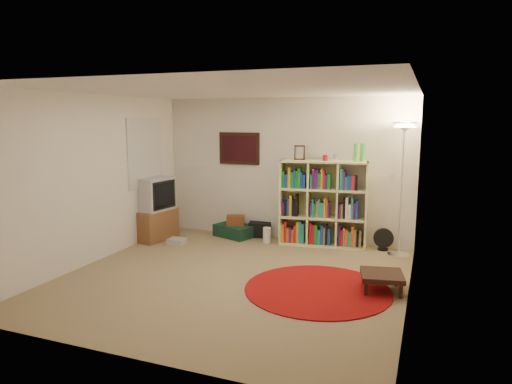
# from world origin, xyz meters

# --- Properties ---
(room) EXTENTS (4.54, 4.54, 2.54)m
(room) POSITION_xyz_m (-0.05, 0.05, 1.26)
(room) COLOR #897450
(room) RESTS_ON ground
(bookshelf) EXTENTS (1.49, 0.58, 1.74)m
(bookshelf) POSITION_xyz_m (0.74, 2.03, 0.70)
(bookshelf) COLOR #FBFFAA
(bookshelf) RESTS_ON ground
(floor_lamp) EXTENTS (0.48, 0.48, 2.09)m
(floor_lamp) POSITION_xyz_m (2.02, 1.84, 1.74)
(floor_lamp) COLOR white
(floor_lamp) RESTS_ON ground
(floor_fan) EXTENTS (0.33, 0.20, 0.37)m
(floor_fan) POSITION_xyz_m (1.77, 2.08, 0.19)
(floor_fan) COLOR black
(floor_fan) RESTS_ON ground
(tv_stand) EXTENTS (0.65, 0.84, 1.12)m
(tv_stand) POSITION_xyz_m (-2.15, 1.35, 0.54)
(tv_stand) COLOR brown
(tv_stand) RESTS_ON ground
(dvd_box) EXTENTS (0.30, 0.26, 0.10)m
(dvd_box) POSITION_xyz_m (-1.59, 1.20, 0.05)
(dvd_box) COLOR #BDBCC2
(dvd_box) RESTS_ON ground
(suitcase) EXTENTS (0.79, 0.64, 0.22)m
(suitcase) POSITION_xyz_m (-0.87, 2.01, 0.11)
(suitcase) COLOR #123124
(suitcase) RESTS_ON ground
(wicker_basket) EXTENTS (0.37, 0.31, 0.18)m
(wicker_basket) POSITION_xyz_m (-0.83, 1.99, 0.31)
(wicker_basket) COLOR brown
(wicker_basket) RESTS_ON suitcase
(duffel_bag) EXTENTS (0.46, 0.41, 0.27)m
(duffel_bag) POSITION_xyz_m (-0.43, 2.21, 0.14)
(duffel_bag) COLOR black
(duffel_bag) RESTS_ON ground
(paper_towel) EXTENTS (0.16, 0.16, 0.28)m
(paper_towel) POSITION_xyz_m (-0.16, 1.81, 0.14)
(paper_towel) COLOR white
(paper_towel) RESTS_ON ground
(red_rug) EXTENTS (1.85, 1.85, 0.02)m
(red_rug) POSITION_xyz_m (1.17, -0.02, 0.01)
(red_rug) COLOR maroon
(red_rug) RESTS_ON ground
(side_table) EXTENTS (0.60, 0.60, 0.24)m
(side_table) POSITION_xyz_m (1.93, 0.24, 0.20)
(side_table) COLOR black
(side_table) RESTS_ON ground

